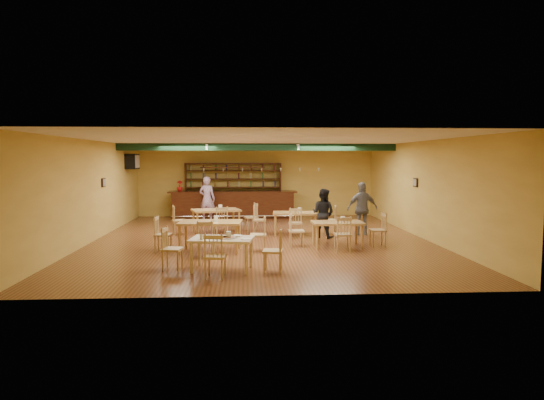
{
  "coord_description": "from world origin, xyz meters",
  "views": [
    {
      "loc": [
        -0.48,
        -14.32,
        2.46
      ],
      "look_at": [
        0.38,
        0.6,
        1.15
      ],
      "focal_mm": 31.27,
      "sensor_mm": 36.0,
      "label": 1
    }
  ],
  "objects": [
    {
      "name": "patron_bar",
      "position": [
        -1.97,
        4.33,
        0.88
      ],
      "size": [
        0.73,
        0.58,
        1.76
      ],
      "primitive_type": "imported",
      "rotation": [
        0.0,
        0.0,
        2.87
      ],
      "color": "#85479A",
      "rests_on": "ground"
    },
    {
      "name": "side_plate",
      "position": [
        -0.46,
        -4.2,
        0.73
      ],
      "size": [
        0.25,
        0.25,
        0.01
      ],
      "primitive_type": "cylinder",
      "rotation": [
        0.0,
        0.0,
        -0.15
      ],
      "color": "white",
      "rests_on": "near_table"
    },
    {
      "name": "dining_table_d",
      "position": [
        2.1,
        -1.35,
        0.35
      ],
      "size": [
        1.41,
        0.86,
        0.7
      ],
      "primitive_type": "cube",
      "rotation": [
        0.0,
        0.0,
        0.01
      ],
      "color": "olive",
      "rests_on": "ground"
    },
    {
      "name": "dining_table_a",
      "position": [
        -1.45,
        1.44,
        0.39
      ],
      "size": [
        1.74,
        1.31,
        0.77
      ],
      "primitive_type": "cube",
      "rotation": [
        0.0,
        0.0,
        0.27
      ],
      "color": "olive",
      "rests_on": "ground"
    },
    {
      "name": "dining_table_b",
      "position": [
        1.15,
        0.98,
        0.36
      ],
      "size": [
        1.49,
        0.96,
        0.71
      ],
      "primitive_type": "cube",
      "rotation": [
        0.0,
        0.0,
        -0.08
      ],
      "color": "olive",
      "rests_on": "ground"
    },
    {
      "name": "back_bar_hutch",
      "position": [
        -0.97,
        5.78,
        1.14
      ],
      "size": [
        4.05,
        0.4,
        2.28
      ],
      "primitive_type": "cube",
      "color": "black",
      "rests_on": "ground"
    },
    {
      "name": "napkin_stack",
      "position": [
        -0.65,
        -3.81,
        0.74
      ],
      "size": [
        0.24,
        0.22,
        0.03
      ],
      "primitive_type": "cube",
      "rotation": [
        0.0,
        0.0,
        -0.4
      ],
      "color": "white",
      "rests_on": "near_table"
    },
    {
      "name": "picture_right",
      "position": [
        4.97,
        0.5,
        1.7
      ],
      "size": [
        0.04,
        0.34,
        0.28
      ],
      "primitive_type": "cube",
      "color": "black",
      "rests_on": "wall_right"
    },
    {
      "name": "track_rail_right",
      "position": [
        1.4,
        3.4,
        2.94
      ],
      "size": [
        0.05,
        2.5,
        0.05
      ],
      "primitive_type": "cube",
      "color": "silver",
      "rests_on": "ceiling"
    },
    {
      "name": "ac_unit",
      "position": [
        -4.8,
        4.2,
        2.35
      ],
      "size": [
        0.34,
        0.7,
        0.48
      ],
      "primitive_type": "cube",
      "color": "silver",
      "rests_on": "wall_left"
    },
    {
      "name": "pizza_server",
      "position": [
        -0.75,
        -3.96,
        0.74
      ],
      "size": [
        0.26,
        0.31,
        0.0
      ],
      "primitive_type": "cube",
      "rotation": [
        0.0,
        0.0,
        -0.95
      ],
      "color": "silver",
      "rests_on": "pizza_tray"
    },
    {
      "name": "floor",
      "position": [
        0.0,
        0.0,
        0.0
      ],
      "size": [
        12.0,
        12.0,
        0.0
      ],
      "primitive_type": "plane",
      "color": "#543218",
      "rests_on": "ground"
    },
    {
      "name": "dining_table_c",
      "position": [
        -1.39,
        -1.89,
        0.41
      ],
      "size": [
        1.69,
        1.09,
        0.81
      ],
      "primitive_type": "cube",
      "rotation": [
        0.0,
        0.0,
        -0.07
      ],
      "color": "olive",
      "rests_on": "ground"
    },
    {
      "name": "pizza_tray",
      "position": [
        -0.89,
        -4.0,
        0.73
      ],
      "size": [
        0.48,
        0.48,
        0.01
      ],
      "primitive_type": "cylinder",
      "rotation": [
        0.0,
        0.0,
        -0.22
      ],
      "color": "silver",
      "rests_on": "near_table"
    },
    {
      "name": "poinsettia",
      "position": [
        -3.14,
        5.15,
        1.35
      ],
      "size": [
        0.31,
        0.31,
        0.43
      ],
      "primitive_type": "imported",
      "rotation": [
        0.0,
        0.0,
        0.35
      ],
      "color": "red",
      "rests_on": "bar_counter"
    },
    {
      "name": "near_table",
      "position": [
        -0.99,
        -4.0,
        0.36
      ],
      "size": [
        1.46,
        1.06,
        0.72
      ],
      "primitive_type": "cube",
      "rotation": [
        0.0,
        0.0,
        -0.15
      ],
      "color": "tan",
      "rests_on": "ground"
    },
    {
      "name": "patron_right_b",
      "position": [
        3.3,
        0.65,
        0.85
      ],
      "size": [
        1.04,
        0.52,
        1.71
      ],
      "primitive_type": "imported",
      "rotation": [
        0.0,
        0.0,
        3.24
      ],
      "color": "slate",
      "rests_on": "ground"
    },
    {
      "name": "ceiling_beam",
      "position": [
        0.0,
        2.8,
        2.87
      ],
      "size": [
        10.0,
        0.3,
        0.25
      ],
      "primitive_type": "cube",
      "color": "black",
      "rests_on": "ceiling"
    },
    {
      "name": "picture_left",
      "position": [
        -4.97,
        1.0,
        1.7
      ],
      "size": [
        0.04,
        0.34,
        0.28
      ],
      "primitive_type": "cube",
      "color": "black",
      "rests_on": "wall_left"
    },
    {
      "name": "patron_right_a",
      "position": [
        1.95,
        0.18,
        0.76
      ],
      "size": [
        0.94,
        0.9,
        1.53
      ],
      "primitive_type": "imported",
      "rotation": [
        0.0,
        0.0,
        2.52
      ],
      "color": "black",
      "rests_on": "ground"
    },
    {
      "name": "parmesan_shaker",
      "position": [
        -1.42,
        -4.15,
        0.78
      ],
      "size": [
        0.08,
        0.08,
        0.11
      ],
      "primitive_type": "cylinder",
      "rotation": [
        0.0,
        0.0,
        -0.15
      ],
      "color": "#EAE5C6",
      "rests_on": "near_table"
    },
    {
      "name": "bar_counter",
      "position": [
        -0.97,
        5.15,
        0.56
      ],
      "size": [
        5.23,
        0.85,
        1.13
      ],
      "primitive_type": "cube",
      "color": "black",
      "rests_on": "ground"
    },
    {
      "name": "track_rail_left",
      "position": [
        -1.8,
        3.4,
        2.94
      ],
      "size": [
        0.05,
        2.5,
        0.05
      ],
      "primitive_type": "cube",
      "color": "silver",
      "rests_on": "ceiling"
    }
  ]
}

